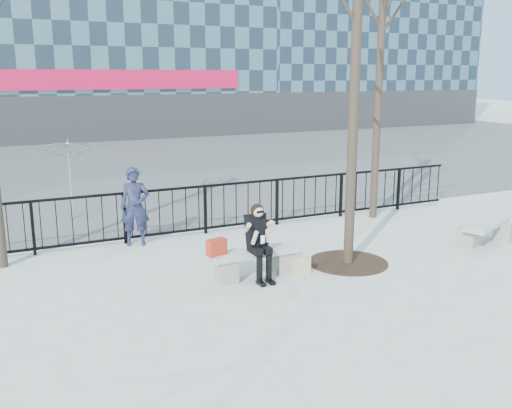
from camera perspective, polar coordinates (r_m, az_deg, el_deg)
name	(u,v)px	position (r m, az deg, el deg)	size (l,w,h in m)	color
ground	(255,276)	(10.15, -0.09, -7.20)	(120.00, 120.00, 0.00)	#A5A59F
street_surface	(97,161)	(24.21, -15.58, 4.17)	(60.00, 23.00, 0.01)	#474747
railing	(197,210)	(12.65, -5.94, -0.57)	(14.00, 0.06, 1.10)	black
tree_grate	(348,262)	(10.98, 9.18, -5.74)	(1.50, 1.50, 0.02)	black
bench_main	(255,260)	(10.05, -0.09, -5.59)	(1.65, 0.46, 0.49)	gray
bench_second	(486,230)	(12.91, 22.02, -2.42)	(1.56, 0.44, 0.46)	gray
seated_woman	(259,242)	(9.80, 0.31, -3.81)	(0.50, 0.64, 1.34)	black
handbag	(216,247)	(9.70, -3.97, -4.28)	(0.34, 0.16, 0.28)	#B42816
shopping_bag	(301,266)	(10.23, 4.49, -6.11)	(0.35, 0.13, 0.33)	beige
standing_man	(135,207)	(12.02, -12.01, -0.21)	(0.60, 0.39, 1.64)	black
vendor_umbrella	(71,179)	(14.57, -18.04, 2.41)	(2.17, 2.21, 1.99)	#C0D12E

